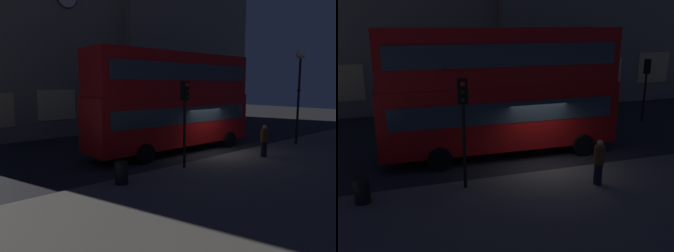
% 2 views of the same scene
% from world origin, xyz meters
% --- Properties ---
extents(ground_plane, '(80.00, 80.00, 0.00)m').
position_xyz_m(ground_plane, '(0.00, 0.00, 0.00)').
color(ground_plane, '#232326').
extents(sidewalk_slab, '(44.00, 9.08, 0.12)m').
position_xyz_m(sidewalk_slab, '(0.00, -5.29, 0.06)').
color(sidewalk_slab, '#5B564F').
rests_on(sidewalk_slab, ground).
extents(building_with_clock, '(16.09, 7.69, 16.06)m').
position_xyz_m(building_with_clock, '(-4.54, 14.77, 8.03)').
color(building_with_clock, gray).
rests_on(building_with_clock, ground).
extents(building_plain_facade, '(15.61, 9.38, 19.22)m').
position_xyz_m(building_plain_facade, '(9.13, 14.65, 9.61)').
color(building_plain_facade, gray).
rests_on(building_plain_facade, ground).
extents(double_decker_bus, '(10.64, 2.99, 5.64)m').
position_xyz_m(double_decker_bus, '(-1.33, 1.99, 3.12)').
color(double_decker_bus, '#B20F0F').
rests_on(double_decker_bus, ground).
extents(traffic_light_near_kerb, '(0.32, 0.36, 3.92)m').
position_xyz_m(traffic_light_near_kerb, '(-3.62, -1.33, 2.94)').
color(traffic_light_near_kerb, black).
rests_on(traffic_light_near_kerb, sidewalk_slab).
extents(traffic_light_far_side, '(0.38, 0.39, 3.77)m').
position_xyz_m(traffic_light_far_side, '(8.62, 4.89, 2.72)').
color(traffic_light_far_side, black).
rests_on(traffic_light_far_side, ground).
extents(street_lamp, '(0.59, 0.59, 5.95)m').
position_xyz_m(street_lamp, '(5.72, -1.95, 4.75)').
color(street_lamp, black).
rests_on(street_lamp, sidewalk_slab).
extents(pedestrian, '(0.38, 0.38, 1.70)m').
position_xyz_m(pedestrian, '(1.04, -2.52, 0.98)').
color(pedestrian, black).
rests_on(pedestrian, sidewalk_slab).
extents(litter_bin, '(0.51, 0.51, 0.85)m').
position_xyz_m(litter_bin, '(-7.08, -1.44, 0.55)').
color(litter_bin, black).
rests_on(litter_bin, sidewalk_slab).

